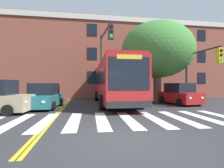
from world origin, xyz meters
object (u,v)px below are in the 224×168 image
Objects in this scene: city_bus at (113,81)px; street_tree_curbside_large at (157,50)px; traffic_light_overhead at (104,53)px; traffic_light_near_corner at (200,65)px; car_teal_near_lane at (45,97)px; car_grey_behind_bus at (107,90)px; car_red_far_lane at (179,94)px.

street_tree_curbside_large is at bearing 8.03° from city_bus.
traffic_light_near_corner is at bearing -10.17° from traffic_light_overhead.
car_grey_behind_bus reaches higher than car_teal_near_lane.
traffic_light_overhead reaches higher than car_red_far_lane.
car_grey_behind_bus is at bearing 112.14° from car_red_far_lane.
street_tree_curbside_large is (9.51, 2.68, 4.05)m from car_teal_near_lane.
car_red_far_lane is at bearing -62.69° from street_tree_curbside_large.
traffic_light_overhead is at bearing -125.85° from city_bus.
city_bus is at bearing 54.15° from traffic_light_overhead.
car_grey_behind_bus is at bearing 110.94° from street_tree_curbside_large.
traffic_light_near_corner reaches higher than car_teal_near_lane.
car_red_far_lane is 2.79m from traffic_light_near_corner.
city_bus is 1.97× the size of traffic_light_overhead.
street_tree_curbside_large reaches higher than city_bus.
car_teal_near_lane is at bearing -176.53° from car_red_far_lane.
city_bus is 5.74m from car_teal_near_lane.
traffic_light_near_corner is at bearing -57.00° from street_tree_curbside_large.
city_bus is 2.52× the size of traffic_light_near_corner.
traffic_light_overhead is at bearing 169.83° from traffic_light_near_corner.
car_red_far_lane is 0.83× the size of car_grey_behind_bus.
traffic_light_overhead is at bearing 10.34° from car_teal_near_lane.
city_bus reaches higher than car_grey_behind_bus.
street_tree_curbside_large reaches higher than traffic_light_overhead.
car_grey_behind_bus is 13.78m from traffic_light_near_corner.
traffic_light_overhead is (-7.27, 1.30, 1.00)m from traffic_light_near_corner.
car_red_far_lane reaches higher than car_teal_near_lane.
car_grey_behind_bus is (0.75, 9.79, -1.09)m from city_bus.
street_tree_curbside_large reaches higher than car_teal_near_lane.
car_teal_near_lane is 11.82m from traffic_light_near_corner.
car_grey_behind_bus is 10.63m from street_tree_curbside_large.
car_red_far_lane is at bearing 131.45° from traffic_light_near_corner.
city_bus is 2.71m from traffic_light_overhead.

